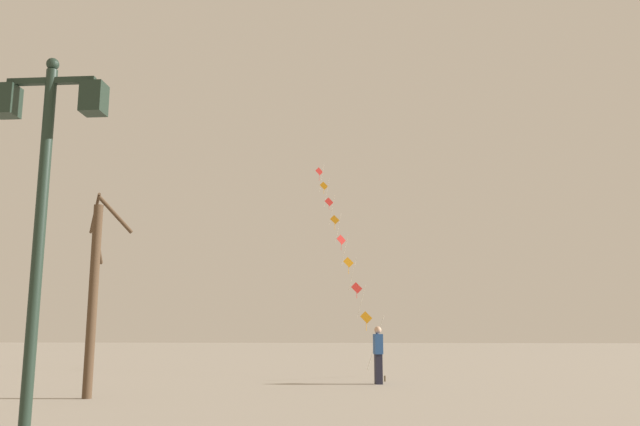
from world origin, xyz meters
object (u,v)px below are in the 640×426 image
kite_train (341,240)px  kite_flyer (378,353)px  bare_tree (94,289)px  twin_lantern_lamp_post (44,175)px

kite_train → kite_flyer: size_ratio=7.74×
kite_flyer → bare_tree: size_ratio=0.35×
twin_lantern_lamp_post → bare_tree: bearing=108.7°
kite_train → twin_lantern_lamp_post: bearing=-97.7°
kite_train → kite_flyer: (1.45, -8.12, -4.61)m
twin_lantern_lamp_post → bare_tree: 8.28m
twin_lantern_lamp_post → kite_flyer: (4.24, 12.65, -2.54)m
kite_flyer → bare_tree: bearing=114.6°
kite_train → kite_flyer: bearing=-79.9°
twin_lantern_lamp_post → kite_flyer: size_ratio=2.92×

